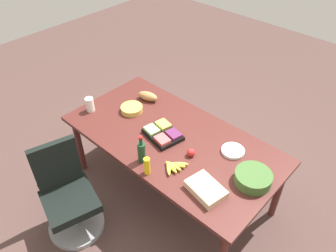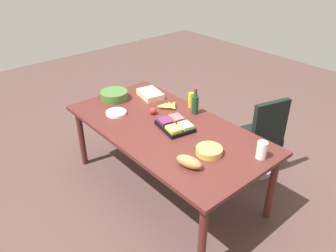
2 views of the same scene
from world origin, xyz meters
name	(u,v)px [view 2 (image 2 of 2)]	position (x,y,z in m)	size (l,w,h in m)	color
ground_plane	(166,187)	(0.00, 0.00, 0.00)	(10.00, 10.00, 0.00)	#4F3834
conference_table	(166,133)	(0.00, 0.00, 0.72)	(2.19, 1.13, 0.79)	#4D201C
office_chair	(256,144)	(-0.44, -1.01, 0.37)	(0.60, 0.59, 0.98)	gray
chip_bowl	(209,151)	(-0.61, 0.02, 0.82)	(0.24, 0.24, 0.06)	gold
banana_bunch	(169,106)	(0.29, -0.30, 0.82)	(0.19, 0.24, 0.04)	#DACA44
bread_loaf	(189,162)	(-0.64, 0.29, 0.84)	(0.24, 0.11, 0.10)	#A77544
fruit_platter	(175,125)	(-0.08, -0.05, 0.82)	(0.41, 0.34, 0.07)	black
apple_red	(153,111)	(0.30, -0.07, 0.83)	(0.08, 0.08, 0.08)	red
paper_plate_stack	(116,113)	(0.56, 0.24, 0.81)	(0.22, 0.22, 0.03)	white
mustard_bottle	(191,100)	(0.16, -0.50, 0.88)	(0.06, 0.06, 0.17)	yellow
salad_bowl	(114,95)	(0.89, 0.04, 0.84)	(0.32, 0.32, 0.10)	#3F642D
sheet_cake	(150,94)	(0.67, -0.32, 0.83)	(0.32, 0.22, 0.07)	beige
wine_bottle	(195,104)	(0.02, -0.43, 0.90)	(0.08, 0.08, 0.30)	#193C24
mayo_jar	(262,150)	(-0.95, -0.28, 0.87)	(0.09, 0.09, 0.16)	white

